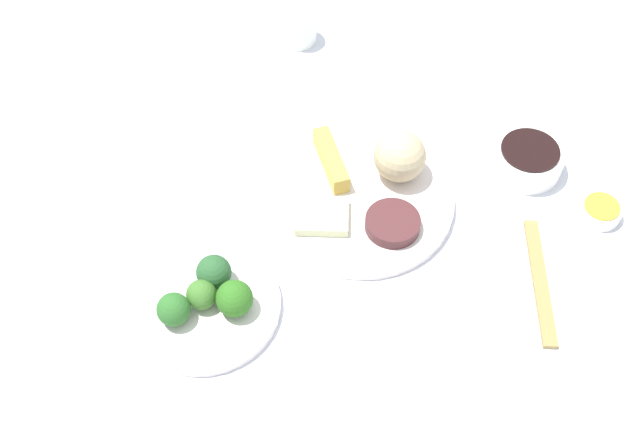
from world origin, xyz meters
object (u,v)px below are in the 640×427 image
object	(u,v)px
chopsticks_pair	(540,281)
broccoli_plate	(205,305)
main_plate	(360,199)
sauce_ramekin_hot_mustard	(600,211)
soy_sauce_bowl	(527,160)
teacup	(299,29)

from	to	relation	value
chopsticks_pair	broccoli_plate	bearing A→B (deg)	-149.53
broccoli_plate	main_plate	bearing A→B (deg)	65.69
main_plate	sauce_ramekin_hot_mustard	bearing A→B (deg)	21.39
soy_sauce_bowl	main_plate	bearing A→B (deg)	-140.06
teacup	chopsticks_pair	bearing A→B (deg)	-30.80
sauce_ramekin_hot_mustard	teacup	size ratio (longest dim) A/B	1.01
sauce_ramekin_hot_mustard	chopsticks_pair	world-z (taller)	sauce_ramekin_hot_mustard
broccoli_plate	soy_sauce_bowl	bearing A→B (deg)	53.20
main_plate	soy_sauce_bowl	distance (m)	0.27
main_plate	soy_sauce_bowl	size ratio (longest dim) A/B	2.58
main_plate	chopsticks_pair	size ratio (longest dim) A/B	1.36
broccoli_plate	chopsticks_pair	world-z (taller)	broccoli_plate
broccoli_plate	teacup	bearing A→B (deg)	103.33
sauce_ramekin_hot_mustard	soy_sauce_bowl	bearing A→B (deg)	161.19
main_plate	sauce_ramekin_hot_mustard	xyz separation A→B (m)	(0.34, 0.13, 0.00)
soy_sauce_bowl	chopsticks_pair	bearing A→B (deg)	-68.14
main_plate	teacup	xyz separation A→B (m)	(-0.25, 0.30, 0.02)
broccoli_plate	teacup	world-z (taller)	teacup
soy_sauce_bowl	teacup	world-z (taller)	teacup
broccoli_plate	sauce_ramekin_hot_mustard	world-z (taller)	sauce_ramekin_hot_mustard
teacup	sauce_ramekin_hot_mustard	bearing A→B (deg)	-15.85
broccoli_plate	chopsticks_pair	bearing A→B (deg)	30.47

